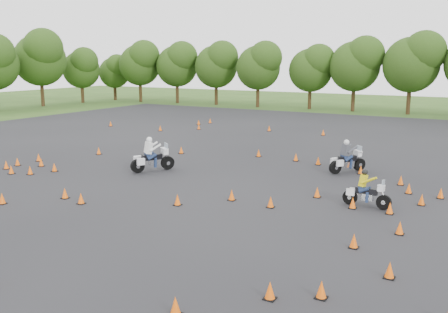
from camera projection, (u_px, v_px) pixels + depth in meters
ground at (179, 199)px, 21.65m from camera, size 140.00×140.00×0.00m
asphalt_pad at (242, 172)px, 26.78m from camera, size 62.00×62.00×0.00m
treeline at (391, 73)px, 49.46m from camera, size 87.24×32.21×10.57m
traffic_cones at (232, 172)px, 25.71m from camera, size 36.15×32.88×0.45m
rider_grey at (348, 156)px, 26.57m from camera, size 1.89×2.33×1.80m
rider_yellow at (367, 189)px, 20.29m from camera, size 2.03×0.74×1.54m
rider_white at (152, 154)px, 26.85m from camera, size 1.91×2.52×1.91m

